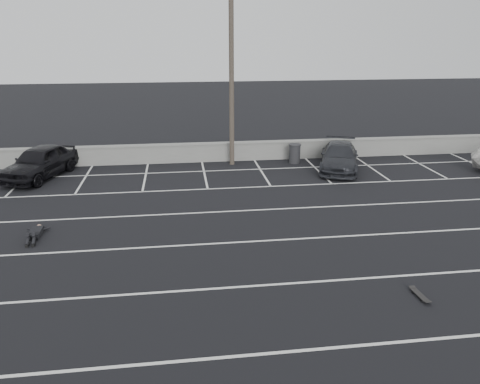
{
  "coord_description": "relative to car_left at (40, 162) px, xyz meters",
  "views": [
    {
      "loc": [
        -3.24,
        -11.69,
        6.89
      ],
      "look_at": [
        -0.95,
        5.47,
        1.0
      ],
      "focal_mm": 35.0,
      "sensor_mm": 36.0,
      "label": 1
    }
  ],
  "objects": [
    {
      "name": "ground",
      "position": [
        10.17,
        -12.0,
        -0.8
      ],
      "size": [
        120.0,
        120.0,
        0.0
      ],
      "primitive_type": "plane",
      "color": "black",
      "rests_on": "ground"
    },
    {
      "name": "seawall",
      "position": [
        10.17,
        2.0,
        -0.25
      ],
      "size": [
        50.0,
        0.45,
        1.06
      ],
      "color": "gray",
      "rests_on": "ground"
    },
    {
      "name": "stall_lines",
      "position": [
        10.09,
        -7.59,
        -0.8
      ],
      "size": [
        36.0,
        20.05,
        0.01
      ],
      "color": "silver",
      "rests_on": "ground"
    },
    {
      "name": "car_left",
      "position": [
        0.0,
        0.0,
        0.0
      ],
      "size": [
        3.37,
        5.06,
        1.6
      ],
      "primitive_type": "imported",
      "rotation": [
        0.0,
        0.0,
        -0.35
      ],
      "color": "black",
      "rests_on": "ground"
    },
    {
      "name": "car_right",
      "position": [
        15.32,
        -0.57,
        -0.12
      ],
      "size": [
        3.39,
        5.05,
        1.36
      ],
      "primitive_type": "imported",
      "rotation": [
        0.0,
        0.0,
        -0.35
      ],
      "color": "#25262B",
      "rests_on": "ground"
    },
    {
      "name": "utility_pole",
      "position": [
        9.8,
        1.2,
        4.17
      ],
      "size": [
        1.31,
        0.26,
        9.81
      ],
      "color": "#4C4238",
      "rests_on": "ground"
    },
    {
      "name": "trash_bin",
      "position": [
        13.31,
        1.04,
        -0.26
      ],
      "size": [
        0.91,
        0.91,
        1.06
      ],
      "rotation": [
        0.0,
        0.0,
        0.39
      ],
      "color": "#28282B",
      "rests_on": "ground"
    },
    {
      "name": "person",
      "position": [
        1.71,
        -7.38,
        -0.59
      ],
      "size": [
        1.03,
        2.19,
        0.42
      ],
      "primitive_type": null,
      "rotation": [
        0.0,
        0.0,
        0.05
      ],
      "color": "black",
      "rests_on": "ground"
    },
    {
      "name": "skateboard",
      "position": [
        13.32,
        -13.2,
        -0.73
      ],
      "size": [
        0.24,
        0.73,
        0.09
      ],
      "rotation": [
        0.0,
        0.0,
        0.07
      ],
      "color": "black",
      "rests_on": "ground"
    }
  ]
}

